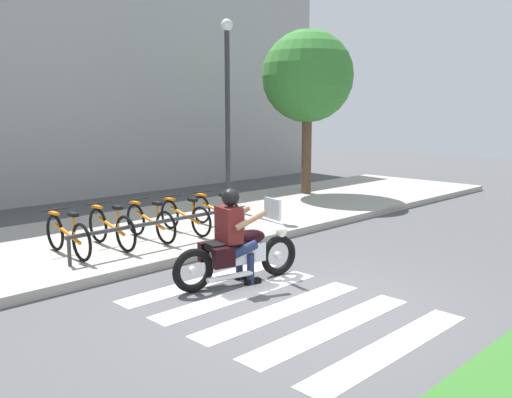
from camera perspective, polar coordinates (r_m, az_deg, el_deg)
ground_plane at (r=7.35m, az=4.44°, el=-10.93°), size 48.00×48.00×0.00m
sidewalk at (r=10.92m, az=-14.91°, el=-4.04°), size 24.00×4.40×0.15m
crosswalk_stripe_0 at (r=6.24m, az=14.01°, el=-14.95°), size 2.80×0.40×0.01m
crosswalk_stripe_1 at (r=6.65m, az=7.96°, el=-13.19°), size 2.80×0.40×0.01m
crosswalk_stripe_2 at (r=7.12m, az=2.74°, el=-11.54°), size 2.80×0.40×0.01m
crosswalk_stripe_3 at (r=7.65m, az=-1.75°, el=-10.03°), size 2.80×0.40×0.01m
crosswalk_stripe_4 at (r=8.23m, az=-5.60°, el=-8.68°), size 2.80×0.40×0.01m
motorcycle at (r=8.02m, az=-1.85°, el=-5.72°), size 2.09×0.81×1.22m
rider at (r=7.90m, az=-2.36°, el=-3.23°), size 0.70×0.62×1.44m
bicycle_0 at (r=9.46m, az=-19.23°, el=-3.66°), size 0.48×1.60×0.76m
bicycle_1 at (r=9.82m, az=-15.00°, el=-2.97°), size 0.48×1.59×0.77m
bicycle_2 at (r=10.24m, az=-11.10°, el=-2.39°), size 0.48×1.61×0.75m
bicycle_3 at (r=10.69m, az=-7.52°, el=-1.84°), size 0.48×1.61×0.72m
bicycle_4 at (r=11.19m, az=-4.24°, el=-1.29°), size 0.48×1.57×0.72m
bike_rack at (r=9.77m, az=-9.30°, el=-2.44°), size 3.82×0.07×0.49m
street_lamp at (r=12.95m, az=-3.03°, el=10.36°), size 0.28×0.28×4.62m
tree_near_rack at (r=15.71m, az=5.46°, el=12.67°), size 2.59×2.59×4.78m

